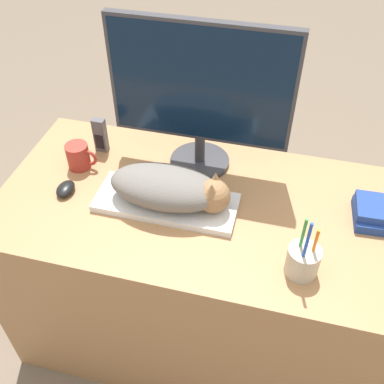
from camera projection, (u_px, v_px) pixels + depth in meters
The scene contains 8 objects.
desk at pixel (213, 278), 1.74m from camera, with size 1.48×0.69×0.78m.
keyboard at pixel (166, 203), 1.47m from camera, with size 0.46×0.18×0.02m.
cat at pixel (172, 188), 1.42m from camera, with size 0.39×0.19×0.13m.
monitor at pixel (201, 91), 1.43m from camera, with size 0.60×0.21×0.53m.
computer_mouse at pixel (66, 189), 1.51m from camera, with size 0.06×0.08×0.03m.
coffee_mug at pixel (79, 156), 1.59m from camera, with size 0.11×0.08×0.09m.
pen_cup at pixel (303, 260), 1.25m from camera, with size 0.09×0.09×0.22m.
phone at pixel (100, 135), 1.65m from camera, with size 0.05×0.03×0.13m.
Camera 1 is at (0.18, -0.68, 1.82)m, focal length 42.00 mm.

